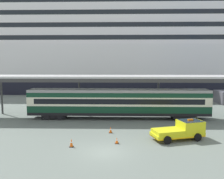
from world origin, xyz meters
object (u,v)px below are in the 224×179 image
at_px(traffic_cone_far, 71,143).
at_px(traffic_cone_near, 117,141).
at_px(service_truck, 182,130).
at_px(cruise_ship, 84,43).
at_px(traffic_cone_mid, 111,130).
at_px(quay_bollard, 184,129).
at_px(train_carriage, 119,102).

bearing_deg(traffic_cone_far, traffic_cone_near, 13.97).
relative_size(service_truck, traffic_cone_far, 7.11).
height_order(cruise_ship, traffic_cone_near, cruise_ship).
bearing_deg(traffic_cone_mid, traffic_cone_near, -78.32).
xyz_separation_m(service_truck, quay_bollard, (0.72, 1.87, -0.47)).
bearing_deg(service_truck, quay_bollard, 69.01).
bearing_deg(cruise_ship, quay_bollard, -69.35).
relative_size(traffic_cone_near, traffic_cone_mid, 0.84).
height_order(service_truck, traffic_cone_mid, service_truck).
height_order(cruise_ship, service_truck, cruise_ship).
xyz_separation_m(traffic_cone_near, quay_bollard, (7.32, 3.39, 0.23)).
relative_size(cruise_ship, traffic_cone_near, 226.02).
bearing_deg(quay_bollard, train_carriage, 135.72).
distance_m(traffic_cone_near, traffic_cone_far, 4.32).
xyz_separation_m(cruise_ship, traffic_cone_near, (10.14, -49.75, -13.44)).
bearing_deg(quay_bollard, traffic_cone_mid, 179.37).
relative_size(train_carriage, quay_bollard, 25.78).
bearing_deg(traffic_cone_near, traffic_cone_far, -166.03).
height_order(train_carriage, traffic_cone_far, train_carriage).
height_order(traffic_cone_near, traffic_cone_far, traffic_cone_far).
bearing_deg(traffic_cone_near, service_truck, 12.95).
distance_m(cruise_ship, quay_bollard, 51.27).
relative_size(traffic_cone_far, quay_bollard, 0.82).
bearing_deg(cruise_ship, traffic_cone_mid, -78.49).
bearing_deg(traffic_cone_mid, cruise_ship, 101.51).
distance_m(cruise_ship, train_carriage, 42.27).
relative_size(cruise_ship, quay_bollard, 139.00).
bearing_deg(traffic_cone_near, cruise_ship, 101.53).
relative_size(train_carriage, service_truck, 4.45).
distance_m(train_carriage, traffic_cone_near, 10.57).
height_order(service_truck, quay_bollard, service_truck).
distance_m(train_carriage, service_truck, 11.03).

